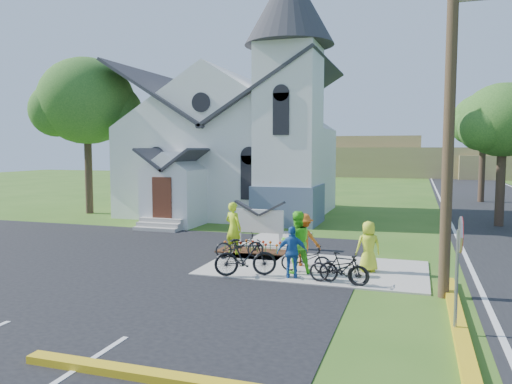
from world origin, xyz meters
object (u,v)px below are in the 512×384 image
(bike_1, at_px, (245,257))
(bike_3, at_px, (344,268))
(cyclist_1, at_px, (297,242))
(bike_4, at_px, (338,268))
(cyclist_2, at_px, (292,252))
(cyclist_4, at_px, (368,246))
(utility_pole, at_px, (453,87))
(bike_2, at_px, (306,259))
(cyclist_3, at_px, (304,240))
(stop_sign, at_px, (459,250))
(cyclist_0, at_px, (233,228))
(church_sign, at_px, (260,222))
(bike_0, at_px, (239,246))

(bike_1, distance_m, bike_3, 2.93)
(cyclist_1, xyz_separation_m, bike_4, (1.40, -0.82, -0.52))
(cyclist_2, bearing_deg, cyclist_4, -157.25)
(utility_pole, relative_size, bike_2, 6.41)
(cyclist_3, height_order, bike_3, cyclist_3)
(stop_sign, distance_m, cyclist_2, 5.45)
(stop_sign, relative_size, cyclist_2, 1.62)
(cyclist_4, height_order, bike_4, cyclist_4)
(cyclist_3, bearing_deg, cyclist_0, -18.38)
(bike_1, bearing_deg, church_sign, -11.25)
(bike_1, height_order, cyclist_2, cyclist_2)
(utility_pole, xyz_separation_m, cyclist_0, (-7.06, 3.13, -4.41))
(bike_1, bearing_deg, cyclist_0, 3.67)
(utility_pole, relative_size, stop_sign, 4.03)
(cyclist_0, bearing_deg, bike_1, 138.38)
(church_sign, distance_m, bike_2, 4.30)
(cyclist_1, height_order, cyclist_3, cyclist_1)
(utility_pole, height_order, bike_2, utility_pole)
(stop_sign, bearing_deg, bike_0, 141.95)
(bike_4, bearing_deg, cyclist_0, 60.95)
(utility_pole, height_order, cyclist_3, utility_pole)
(bike_1, bearing_deg, utility_pole, -116.41)
(cyclist_1, bearing_deg, cyclist_0, -59.19)
(cyclist_1, height_order, bike_4, cyclist_1)
(church_sign, relative_size, cyclist_2, 1.44)
(bike_2, relative_size, bike_4, 0.94)
(cyclist_0, xyz_separation_m, bike_4, (4.22, -2.83, -0.51))
(cyclist_1, bearing_deg, bike_2, -169.70)
(cyclist_1, bearing_deg, utility_pole, 141.58)
(bike_0, distance_m, cyclist_3, 2.43)
(stop_sign, bearing_deg, cyclist_4, 115.64)
(stop_sign, distance_m, cyclist_0, 9.25)
(cyclist_4, bearing_deg, bike_4, 46.36)
(bike_4, bearing_deg, bike_1, 94.82)
(cyclist_3, bearing_deg, church_sign, -46.82)
(bike_1, height_order, bike_3, bike_1)
(church_sign, xyz_separation_m, stop_sign, (6.63, -7.40, 0.75))
(stop_sign, xyz_separation_m, cyclist_1, (-4.32, 3.82, -0.78))
(bike_0, distance_m, bike_2, 2.90)
(bike_4, bearing_deg, church_sign, 45.00)
(cyclist_1, height_order, bike_3, cyclist_1)
(bike_3, bearing_deg, stop_sign, -126.12)
(bike_0, bearing_deg, cyclist_4, -122.06)
(cyclist_1, relative_size, bike_2, 1.22)
(cyclist_1, xyz_separation_m, bike_2, (0.26, 0.17, -0.55))
(bike_0, xyz_separation_m, cyclist_3, (2.36, -0.41, 0.41))
(bike_2, bearing_deg, utility_pole, -110.00)
(cyclist_0, height_order, bike_3, cyclist_0)
(bike_2, height_order, bike_3, bike_3)
(church_sign, bearing_deg, bike_1, -77.90)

